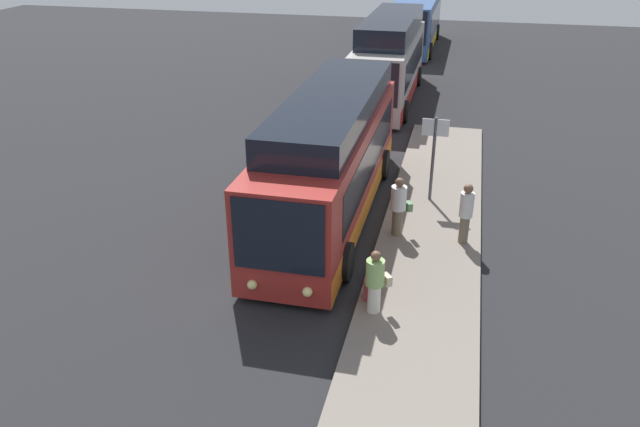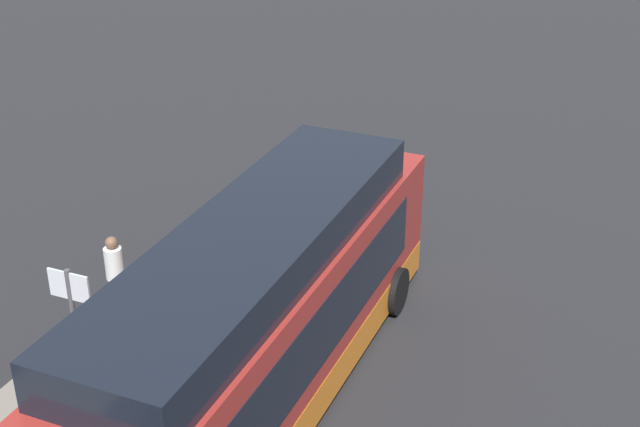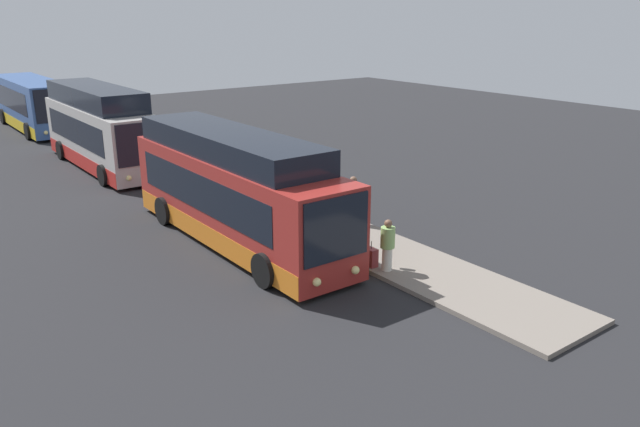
% 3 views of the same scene
% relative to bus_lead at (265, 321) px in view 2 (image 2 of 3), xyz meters
% --- Properties ---
extents(ground, '(80.00, 80.00, 0.00)m').
position_rel_bus_lead_xyz_m(ground, '(0.86, 0.14, -1.70)').
color(ground, '#232326').
extents(platform, '(20.00, 2.84, 0.13)m').
position_rel_bus_lead_xyz_m(platform, '(0.86, 3.16, -1.63)').
color(platform, slate).
rests_on(platform, ground).
extents(bus_lead, '(10.76, 2.73, 3.75)m').
position_rel_bus_lead_xyz_m(bus_lead, '(0.00, 0.00, 0.00)').
color(bus_lead, maroon).
rests_on(bus_lead, ground).
extents(passenger_boarding, '(0.64, 0.69, 1.58)m').
position_rel_bus_lead_xyz_m(passenger_boarding, '(5.10, 2.18, -0.73)').
color(passenger_boarding, silver).
rests_on(passenger_boarding, platform).
extents(passenger_waiting, '(0.61, 0.71, 1.74)m').
position_rel_bus_lead_xyz_m(passenger_waiting, '(1.17, 2.23, -0.64)').
color(passenger_waiting, '#6B604C').
rests_on(passenger_waiting, platform).
extents(passenger_with_bags, '(0.51, 0.51, 1.77)m').
position_rel_bus_lead_xyz_m(passenger_with_bags, '(1.23, 4.08, -0.60)').
color(passenger_with_bags, '#6B604C').
rests_on(passenger_with_bags, platform).
extents(suitcase, '(0.39, 0.26, 0.80)m').
position_rel_bus_lead_xyz_m(suitcase, '(4.60, 1.99, -1.28)').
color(suitcase, maroon).
rests_on(suitcase, platform).
extents(sign_post, '(0.10, 0.82, 2.72)m').
position_rel_bus_lead_xyz_m(sign_post, '(-1.46, 2.96, 0.20)').
color(sign_post, '#4C4C51').
rests_on(sign_post, platform).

